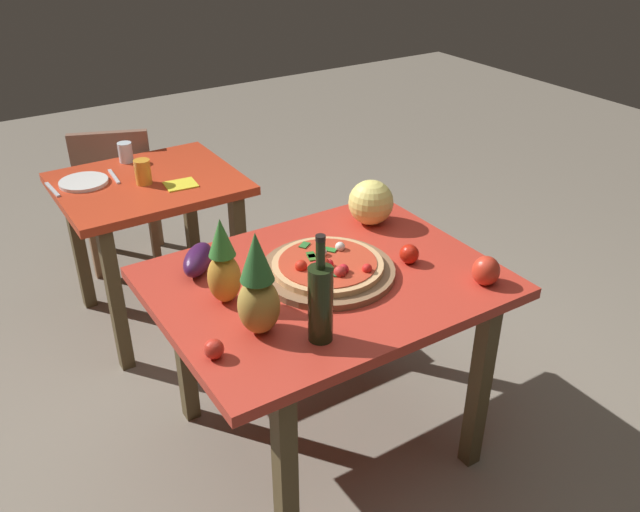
{
  "coord_description": "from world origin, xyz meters",
  "views": [
    {
      "loc": [
        -1.09,
        -1.67,
        1.98
      ],
      "look_at": [
        0.02,
        0.07,
        0.81
      ],
      "focal_mm": 37.45,
      "sensor_mm": 36.0,
      "label": 1
    }
  ],
  "objects_px": {
    "pizza_board": "(328,271)",
    "pineapple_left": "(258,289)",
    "pizza": "(328,265)",
    "eggplant": "(198,260)",
    "display_table": "(325,300)",
    "tomato_near_board": "(214,349)",
    "fork_utensil": "(52,189)",
    "drinking_glass_water": "(125,152)",
    "dinner_plate": "(84,182)",
    "pineapple_right": "(223,265)",
    "bell_pepper": "(486,271)",
    "knife_utensil": "(114,176)",
    "drinking_glass_juice": "(143,172)",
    "wine_bottle": "(321,302)",
    "background_table": "(151,206)",
    "melon": "(371,202)",
    "napkin_folded": "(181,184)",
    "tomato_beside_pepper": "(409,254)",
    "dining_chair": "(119,190)"
  },
  "relations": [
    {
      "from": "pizza_board",
      "to": "pineapple_left",
      "type": "distance_m",
      "value": 0.42
    },
    {
      "from": "pizza",
      "to": "eggplant",
      "type": "distance_m",
      "value": 0.46
    },
    {
      "from": "display_table",
      "to": "tomato_near_board",
      "type": "relative_size",
      "value": 19.38
    },
    {
      "from": "fork_utensil",
      "to": "pineapple_left",
      "type": "bearing_deg",
      "value": -82.44
    },
    {
      "from": "drinking_glass_water",
      "to": "dinner_plate",
      "type": "bearing_deg",
      "value": -147.71
    },
    {
      "from": "pineapple_right",
      "to": "eggplant",
      "type": "distance_m",
      "value": 0.24
    },
    {
      "from": "display_table",
      "to": "bell_pepper",
      "type": "relative_size",
      "value": 11.12
    },
    {
      "from": "tomato_near_board",
      "to": "knife_utensil",
      "type": "height_order",
      "value": "tomato_near_board"
    },
    {
      "from": "drinking_glass_juice",
      "to": "wine_bottle",
      "type": "bearing_deg",
      "value": -88.17
    },
    {
      "from": "pizza_board",
      "to": "tomato_near_board",
      "type": "relative_size",
      "value": 7.89
    },
    {
      "from": "drinking_glass_juice",
      "to": "drinking_glass_water",
      "type": "relative_size",
      "value": 1.17
    },
    {
      "from": "display_table",
      "to": "fork_utensil",
      "type": "xyz_separation_m",
      "value": [
        -0.63,
        1.29,
        0.1
      ]
    },
    {
      "from": "knife_utensil",
      "to": "background_table",
      "type": "bearing_deg",
      "value": -39.26
    },
    {
      "from": "bell_pepper",
      "to": "knife_utensil",
      "type": "xyz_separation_m",
      "value": [
        -0.79,
        1.61,
        -0.04
      ]
    },
    {
      "from": "background_table",
      "to": "fork_utensil",
      "type": "xyz_separation_m",
      "value": [
        -0.4,
        0.11,
        0.14
      ]
    },
    {
      "from": "melon",
      "to": "tomato_near_board",
      "type": "distance_m",
      "value": 1.02
    },
    {
      "from": "bell_pepper",
      "to": "drinking_glass_juice",
      "type": "xyz_separation_m",
      "value": [
        -0.7,
        1.47,
        0.01
      ]
    },
    {
      "from": "pineapple_right",
      "to": "eggplant",
      "type": "bearing_deg",
      "value": 89.48
    },
    {
      "from": "eggplant",
      "to": "fork_utensil",
      "type": "distance_m",
      "value": 1.04
    },
    {
      "from": "pineapple_right",
      "to": "drinking_glass_juice",
      "type": "bearing_deg",
      "value": 84.47
    },
    {
      "from": "eggplant",
      "to": "knife_utensil",
      "type": "distance_m",
      "value": 1.01
    },
    {
      "from": "bell_pepper",
      "to": "tomato_near_board",
      "type": "bearing_deg",
      "value": 172.73
    },
    {
      "from": "drinking_glass_water",
      "to": "pineapple_right",
      "type": "bearing_deg",
      "value": -95.1
    },
    {
      "from": "napkin_folded",
      "to": "eggplant",
      "type": "bearing_deg",
      "value": -107.44
    },
    {
      "from": "eggplant",
      "to": "dinner_plate",
      "type": "relative_size",
      "value": 0.91
    },
    {
      "from": "drinking_glass_juice",
      "to": "dinner_plate",
      "type": "bearing_deg",
      "value": 147.88
    },
    {
      "from": "background_table",
      "to": "tomato_beside_pepper",
      "type": "distance_m",
      "value": 1.37
    },
    {
      "from": "dining_chair",
      "to": "knife_utensil",
      "type": "bearing_deg",
      "value": 95.95
    },
    {
      "from": "melon",
      "to": "tomato_near_board",
      "type": "xyz_separation_m",
      "value": [
        -0.9,
        -0.46,
        -0.06
      ]
    },
    {
      "from": "pineapple_left",
      "to": "background_table",
      "type": "bearing_deg",
      "value": 85.05
    },
    {
      "from": "pizza",
      "to": "drinking_glass_water",
      "type": "bearing_deg",
      "value": 99.8
    },
    {
      "from": "pineapple_left",
      "to": "dinner_plate",
      "type": "bearing_deg",
      "value": 95.72
    },
    {
      "from": "pineapple_right",
      "to": "tomato_beside_pepper",
      "type": "bearing_deg",
      "value": -11.08
    },
    {
      "from": "dining_chair",
      "to": "drinking_glass_juice",
      "type": "distance_m",
      "value": 0.7
    },
    {
      "from": "pineapple_left",
      "to": "bell_pepper",
      "type": "relative_size",
      "value": 3.26
    },
    {
      "from": "pizza_board",
      "to": "melon",
      "type": "bearing_deg",
      "value": 33.92
    },
    {
      "from": "pizza",
      "to": "bell_pepper",
      "type": "bearing_deg",
      "value": -37.97
    },
    {
      "from": "pizza",
      "to": "tomato_near_board",
      "type": "xyz_separation_m",
      "value": [
        -0.53,
        -0.21,
        -0.01
      ]
    },
    {
      "from": "display_table",
      "to": "drinking_glass_water",
      "type": "xyz_separation_m",
      "value": [
        -0.23,
        1.45,
        0.14
      ]
    },
    {
      "from": "tomato_near_board",
      "to": "dinner_plate",
      "type": "height_order",
      "value": "tomato_near_board"
    },
    {
      "from": "wine_bottle",
      "to": "melon",
      "type": "relative_size",
      "value": 1.95
    },
    {
      "from": "knife_utensil",
      "to": "wine_bottle",
      "type": "bearing_deg",
      "value": -81.02
    },
    {
      "from": "wine_bottle",
      "to": "melon",
      "type": "bearing_deg",
      "value": 43.04
    },
    {
      "from": "melon",
      "to": "drinking_glass_juice",
      "type": "xyz_separation_m",
      "value": [
        -0.64,
        0.88,
        -0.03
      ]
    },
    {
      "from": "pizza",
      "to": "wine_bottle",
      "type": "bearing_deg",
      "value": -126.38
    },
    {
      "from": "pizza_board",
      "to": "napkin_folded",
      "type": "xyz_separation_m",
      "value": [
        -0.14,
        1.02,
        -0.01
      ]
    },
    {
      "from": "dining_chair",
      "to": "napkin_folded",
      "type": "bearing_deg",
      "value": 119.13
    },
    {
      "from": "pineapple_right",
      "to": "fork_utensil",
      "type": "distance_m",
      "value": 1.27
    },
    {
      "from": "pineapple_left",
      "to": "dinner_plate",
      "type": "distance_m",
      "value": 1.46
    },
    {
      "from": "eggplant",
      "to": "drinking_glass_juice",
      "type": "xyz_separation_m",
      "value": [
        0.1,
        0.86,
        0.01
      ]
    }
  ]
}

